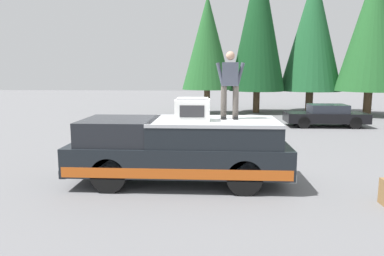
{
  "coord_description": "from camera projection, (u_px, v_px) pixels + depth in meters",
  "views": [
    {
      "loc": [
        -9.25,
        -0.06,
        2.84
      ],
      "look_at": [
        0.16,
        0.48,
        1.35
      ],
      "focal_mm": 33.39,
      "sensor_mm": 36.0,
      "label": 1
    }
  ],
  "objects": [
    {
      "name": "conifer_far_left",
      "position": [
        373.0,
        27.0,
        22.72
      ],
      "size": [
        4.28,
        4.28,
        9.74
      ],
      "color": "#4C3826",
      "rests_on": "ground"
    },
    {
      "name": "parked_car_black",
      "position": [
        326.0,
        116.0,
        18.6
      ],
      "size": [
        1.64,
        4.1,
        1.16
      ],
      "color": "black",
      "rests_on": "ground"
    },
    {
      "name": "conifer_center_right",
      "position": [
        207.0,
        43.0,
        23.6
      ],
      "size": [
        3.36,
        3.36,
        7.85
      ],
      "color": "#4C3826",
      "rests_on": "ground"
    },
    {
      "name": "conifer_left",
      "position": [
        313.0,
        32.0,
        24.91
      ],
      "size": [
        4.29,
        4.29,
        9.74
      ],
      "color": "#4C3826",
      "rests_on": "ground"
    },
    {
      "name": "person_on_truck_bed",
      "position": [
        230.0,
        83.0,
        8.95
      ],
      "size": [
        0.29,
        0.72,
        1.69
      ],
      "color": "#423D38",
      "rests_on": "pickup_truck"
    },
    {
      "name": "conifer_center_left",
      "position": [
        258.0,
        22.0,
        24.22
      ],
      "size": [
        3.81,
        3.81,
        10.85
      ],
      "color": "#4C3826",
      "rests_on": "ground"
    },
    {
      "name": "ground_plane",
      "position": [
        210.0,
        179.0,
        9.57
      ],
      "size": [
        90.0,
        90.0,
        0.0
      ],
      "primitive_type": "plane",
      "color": "slate"
    },
    {
      "name": "pickup_truck",
      "position": [
        179.0,
        149.0,
        9.14
      ],
      "size": [
        2.01,
        5.54,
        1.65
      ],
      "color": "black",
      "rests_on": "ground"
    },
    {
      "name": "compressor_unit",
      "position": [
        193.0,
        109.0,
        8.76
      ],
      "size": [
        0.65,
        0.84,
        0.56
      ],
      "color": "white",
      "rests_on": "pickup_truck"
    }
  ]
}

